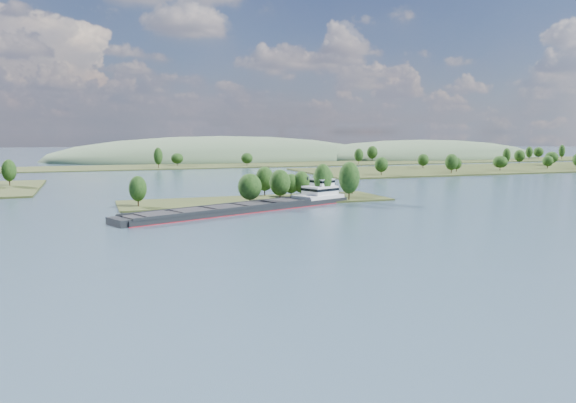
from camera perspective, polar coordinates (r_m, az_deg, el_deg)
name	(u,v)px	position (r m, az deg, el deg)	size (l,w,h in m)	color
ground	(319,227)	(153.75, 3.16, -2.57)	(1800.00, 1800.00, 0.00)	#35495C
tree_island	(279,190)	(210.30, -0.96, 1.22)	(100.00, 32.97, 15.44)	#293316
right_bank	(522,167)	(432.15, 22.66, 3.24)	(320.00, 90.00, 14.61)	#293316
back_shoreline	(183,166)	(425.38, -10.65, 3.58)	(900.00, 60.00, 15.61)	#293316
hill_east	(422,158)	(584.89, 13.48, 4.36)	(260.00, 140.00, 36.00)	#41593D
hill_west	(222,159)	(533.75, -6.74, 4.27)	(320.00, 160.00, 44.00)	#41593D
cargo_barge	(258,205)	(187.04, -3.08, -0.38)	(85.94, 42.47, 11.96)	black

